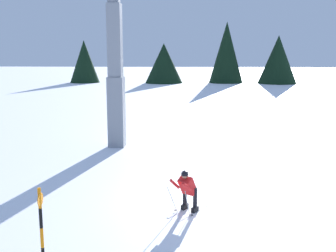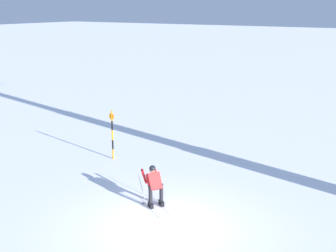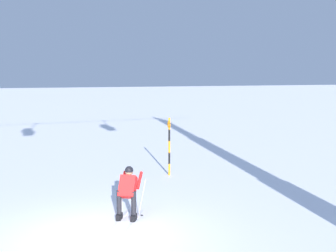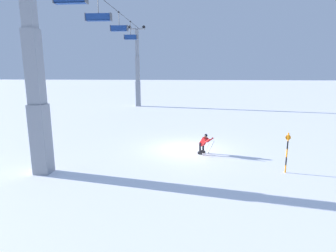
% 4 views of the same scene
% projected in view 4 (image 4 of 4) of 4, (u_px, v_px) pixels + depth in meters
% --- Properties ---
extents(ground_plane, '(260.00, 260.00, 0.00)m').
position_uv_depth(ground_plane, '(186.00, 149.00, 19.11)').
color(ground_plane, white).
extents(skier_carving_main, '(1.40, 1.76, 1.51)m').
position_uv_depth(skier_carving_main, '(204.00, 143.00, 17.78)').
color(skier_carving_main, white).
rests_on(skier_carving_main, ground_plane).
extents(lift_tower_near, '(0.83, 3.00, 11.63)m').
position_uv_depth(lift_tower_near, '(36.00, 82.00, 13.77)').
color(lift_tower_near, gray).
rests_on(lift_tower_near, ground_plane).
extents(lift_tower_far, '(0.65, 2.49, 11.63)m').
position_uv_depth(lift_tower_far, '(138.00, 73.00, 40.62)').
color(lift_tower_far, gray).
rests_on(lift_tower_far, ground_plane).
extents(haul_cable, '(33.51, 0.05, 0.05)m').
position_uv_depth(haul_cable, '(109.00, 4.00, 25.86)').
color(haul_cable, black).
extents(chairlift_seat_second, '(0.61, 2.19, 2.11)m').
position_uv_depth(chairlift_seat_second, '(98.00, 17.00, 22.93)').
color(chairlift_seat_second, black).
extents(chairlift_seat_middle, '(0.61, 1.88, 2.03)m').
position_uv_depth(chairlift_seat_middle, '(119.00, 28.00, 29.62)').
color(chairlift_seat_middle, black).
extents(chairlift_seat_fourth, '(0.61, 1.70, 2.29)m').
position_uv_depth(chairlift_seat_fourth, '(131.00, 37.00, 35.42)').
color(chairlift_seat_fourth, black).
extents(trail_marker_pole, '(0.07, 0.28, 2.20)m').
position_uv_depth(trail_marker_pole, '(287.00, 151.00, 14.50)').
color(trail_marker_pole, orange).
rests_on(trail_marker_pole, ground_plane).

